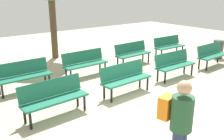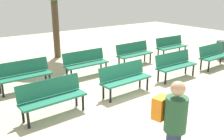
# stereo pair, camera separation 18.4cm
# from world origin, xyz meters

# --- Properties ---
(ground_plane) EXTENTS (26.18, 26.18, 0.00)m
(ground_plane) POSITION_xyz_m (0.00, 0.00, 0.00)
(ground_plane) COLOR #BCAD8E
(bench_r0_c1) EXTENTS (1.62, 0.54, 0.87)m
(bench_r0_c1) POSITION_xyz_m (-2.24, 1.58, 0.50)
(bench_r0_c1) COLOR #19664C
(bench_r0_c1) RESTS_ON ground_plane
(bench_r0_c2) EXTENTS (1.61, 0.53, 0.87)m
(bench_r0_c2) POSITION_xyz_m (-0.01, 1.59, 0.50)
(bench_r0_c2) COLOR #19664C
(bench_r0_c2) RESTS_ON ground_plane
(bench_r0_c3) EXTENTS (1.60, 0.50, 0.87)m
(bench_r0_c3) POSITION_xyz_m (2.22, 1.63, 0.50)
(bench_r0_c3) COLOR #19664C
(bench_r0_c3) RESTS_ON ground_plane
(bench_r0_c4) EXTENTS (1.62, 0.54, 0.87)m
(bench_r0_c4) POSITION_xyz_m (4.44, 1.59, 0.50)
(bench_r0_c4) COLOR #19664C
(bench_r0_c4) RESTS_ON ground_plane
(bench_r1_c1) EXTENTS (1.60, 0.49, 0.87)m
(bench_r1_c1) POSITION_xyz_m (-2.24, 3.63, 0.50)
(bench_r1_c1) COLOR #19664C
(bench_r1_c1) RESTS_ON ground_plane
(bench_r1_c2) EXTENTS (1.60, 0.50, 0.87)m
(bench_r1_c2) POSITION_xyz_m (-0.09, 3.64, 0.50)
(bench_r1_c2) COLOR #19664C
(bench_r1_c2) RESTS_ON ground_plane
(bench_r1_c3) EXTENTS (1.61, 0.52, 0.87)m
(bench_r1_c3) POSITION_xyz_m (2.16, 3.67, 0.50)
(bench_r1_c3) COLOR #19664C
(bench_r1_c3) RESTS_ON ground_plane
(bench_r1_c4) EXTENTS (1.61, 0.51, 0.87)m
(bench_r1_c4) POSITION_xyz_m (4.37, 3.69, 0.50)
(bench_r1_c4) COLOR #19664C
(bench_r1_c4) RESTS_ON ground_plane
(visitor_with_backpack) EXTENTS (0.41, 0.57, 1.65)m
(visitor_with_backpack) POSITION_xyz_m (-1.60, -1.51, 0.94)
(visitor_with_backpack) COLOR navy
(visitor_with_backpack) RESTS_ON ground_plane
(trash_bin) EXTENTS (0.44, 0.44, 0.78)m
(trash_bin) POSITION_xyz_m (5.82, 2.13, 0.39)
(trash_bin) COLOR #383D38
(trash_bin) RESTS_ON ground_plane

